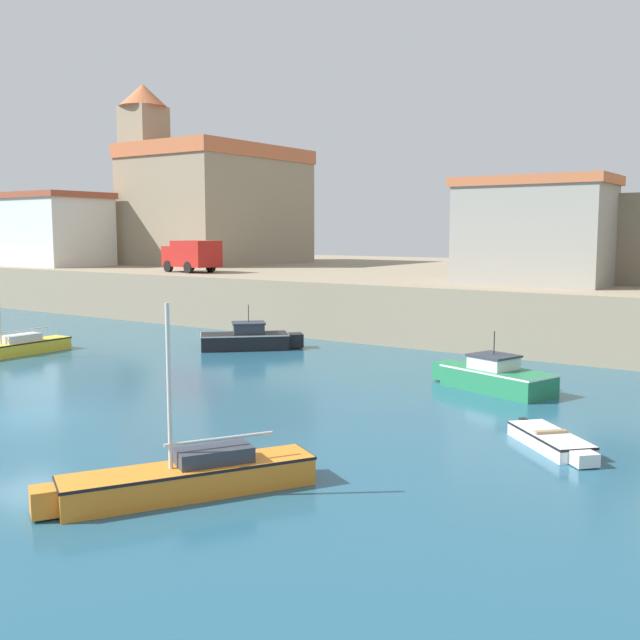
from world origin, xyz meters
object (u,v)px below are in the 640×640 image
church (210,201)px  harbor_shed_near_wharf (533,231)px  sailboat_yellow_2 (9,348)px  motorboat_green_3 (493,376)px  sailboat_orange_4 (187,477)px  dinghy_white_1 (552,440)px  harbor_shed_mid_row (57,229)px  motorboat_black_0 (248,339)px  truck_on_quay (192,255)px

church → harbor_shed_near_wharf: bearing=-17.4°
sailboat_yellow_2 → motorboat_green_3: bearing=14.8°
motorboat_green_3 → sailboat_orange_4: sailboat_orange_4 is taller
harbor_shed_near_wharf → sailboat_yellow_2: bearing=-136.5°
sailboat_yellow_2 → church: church is taller
dinghy_white_1 → harbor_shed_mid_row: 51.03m
motorboat_green_3 → church: size_ratio=0.33×
sailboat_orange_4 → harbor_shed_mid_row: (-41.45, 26.98, 5.79)m
motorboat_green_3 → sailboat_yellow_2: bearing=-165.2°
motorboat_black_0 → sailboat_yellow_2: bearing=-134.3°
motorboat_black_0 → church: 30.70m
motorboat_black_0 → harbor_shed_mid_row: bearing=161.4°
dinghy_white_1 → harbor_shed_mid_row: (-47.19, 18.48, 5.99)m
church → harbor_shed_mid_row: (-7.24, -10.79, -2.45)m
motorboat_black_0 → harbor_shed_mid_row: 30.78m
dinghy_white_1 → truck_on_quay: size_ratio=0.70×
sailboat_orange_4 → harbor_shed_near_wharf: bearing=93.0°
motorboat_black_0 → sailboat_orange_4: (12.77, -17.35, -0.10)m
sailboat_yellow_2 → harbor_shed_near_wharf: size_ratio=0.85×
motorboat_black_0 → motorboat_green_3: (14.24, -2.42, 0.00)m
harbor_shed_mid_row → truck_on_quay: 16.52m
church → harbor_shed_mid_row: bearing=-123.9°
harbor_shed_near_wharf → harbor_shed_mid_row: 40.00m
truck_on_quay → church: bearing=127.7°
motorboat_green_3 → church: bearing=147.4°
sailboat_orange_4 → harbor_shed_mid_row: 49.79m
sailboat_yellow_2 → dinghy_white_1: bearing=-1.1°
church → sailboat_orange_4: bearing=-47.8°
sailboat_orange_4 → truck_on_quay: truck_on_quay is taller
motorboat_green_3 → harbor_shed_near_wharf: bearing=103.0°
motorboat_black_0 → harbor_shed_near_wharf: size_ratio=0.59×
sailboat_orange_4 → truck_on_quay: bearing=134.0°
dinghy_white_1 → truck_on_quay: truck_on_quay is taller
sailboat_yellow_2 → church: (-13.31, 28.75, 8.27)m
motorboat_green_3 → harbor_shed_mid_row: bearing=164.3°
dinghy_white_1 → truck_on_quay: 35.64m
truck_on_quay → harbor_shed_mid_row: bearing=176.3°
motorboat_green_3 → harbor_shed_near_wharf: 14.05m
harbor_shed_mid_row → truck_on_quay: size_ratio=1.72×
church → truck_on_quay: 15.56m
motorboat_black_0 → church: church is taller
church → truck_on_quay: bearing=-52.3°
church → motorboat_black_0: bearing=-43.6°
dinghy_white_1 → harbor_shed_near_wharf: size_ratio=0.39×
church → harbor_shed_mid_row: church is taller
sailboat_orange_4 → harbor_shed_near_wharf: size_ratio=0.74×
sailboat_yellow_2 → motorboat_green_3: size_ratio=1.31×
harbor_shed_mid_row → truck_on_quay: (16.39, -1.05, -1.80)m
motorboat_green_3 → harbor_shed_mid_row: 44.93m
dinghy_white_1 → church: bearing=143.8°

